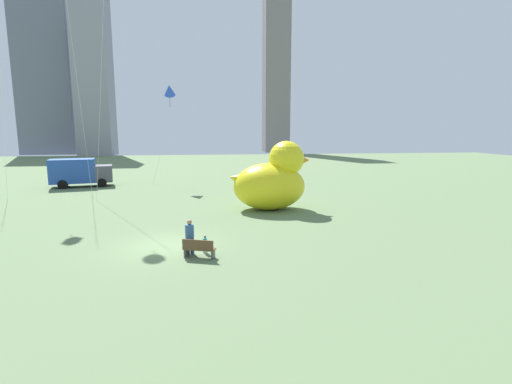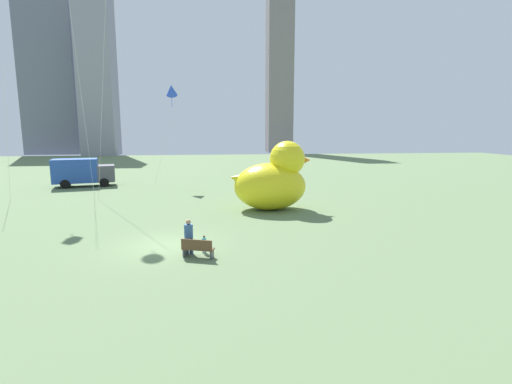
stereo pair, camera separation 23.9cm
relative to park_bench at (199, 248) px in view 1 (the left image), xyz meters
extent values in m
plane|color=#60784F|center=(-1.71, 2.12, -0.47)|extent=(140.00, 140.00, 0.00)
cube|color=brown|center=(0.02, 0.07, -0.05)|extent=(1.53, 0.91, 0.06)
cube|color=brown|center=(-0.04, -0.11, 0.21)|extent=(1.41, 0.54, 0.45)
cube|color=#47474C|center=(-0.59, 0.29, -0.27)|extent=(0.20, 0.38, 0.39)
cube|color=#47474C|center=(0.64, -0.14, -0.27)|extent=(0.20, 0.38, 0.39)
cylinder|color=#38476B|center=(-0.52, 0.62, -0.06)|extent=(0.19, 0.19, 0.82)
cylinder|color=#38476B|center=(-0.32, 0.62, -0.06)|extent=(0.19, 0.19, 0.82)
cylinder|color=#33598C|center=(-0.42, 0.62, 0.66)|extent=(0.41, 0.41, 0.62)
sphere|color=#A87C5B|center=(-0.42, 0.62, 1.09)|extent=(0.24, 0.24, 0.24)
cylinder|color=silver|center=(0.23, 0.71, -0.26)|extent=(0.10, 0.10, 0.42)
cylinder|color=silver|center=(0.34, 0.71, -0.26)|extent=(0.10, 0.10, 0.42)
cylinder|color=#4CBFC6|center=(0.29, 0.71, 0.11)|extent=(0.21, 0.21, 0.31)
sphere|color=brown|center=(0.29, 0.71, 0.33)|extent=(0.12, 0.12, 0.12)
ellipsoid|color=yellow|center=(4.93, 10.22, 1.24)|extent=(5.23, 3.87, 3.41)
sphere|color=yellow|center=(6.18, 10.22, 3.26)|extent=(2.55, 2.55, 2.55)
cone|color=orange|center=(7.32, 10.22, 3.13)|extent=(1.15, 1.15, 1.15)
cone|color=yellow|center=(2.65, 10.22, 1.81)|extent=(1.56, 1.37, 1.64)
cube|color=#264CA5|center=(-13.05, 23.64, 1.18)|extent=(4.61, 3.15, 2.40)
cube|color=#4C4C56|center=(-10.19, 24.27, 0.82)|extent=(2.10, 2.60, 1.68)
cylinder|color=black|center=(-10.39, 24.23, -0.02)|extent=(1.39, 2.54, 0.90)
cylinder|color=black|center=(-13.92, 23.45, -0.02)|extent=(1.39, 2.54, 0.90)
cube|color=slate|center=(-35.71, 80.66, 17.85)|extent=(11.99, 9.12, 36.63)
cube|color=gray|center=(-23.71, 73.35, 17.34)|extent=(7.34, 6.65, 35.62)
cube|color=gray|center=(18.29, 81.28, 20.47)|extent=(6.21, 6.37, 41.88)
cylinder|color=silver|center=(-10.26, 18.13, 8.83)|extent=(0.04, 3.53, 18.59)
cylinder|color=silver|center=(-15.16, 15.35, 4.67)|extent=(1.84, 2.74, 10.28)
cylinder|color=silver|center=(-3.94, 24.70, 4.39)|extent=(2.65, 1.68, 9.71)
cone|color=blue|center=(-3.12, 23.39, 9.24)|extent=(1.11, 1.53, 1.52)
cylinder|color=blue|center=(-3.12, 23.39, 8.34)|extent=(0.04, 0.04, 1.60)
cylinder|color=silver|center=(-7.82, 15.99, 9.20)|extent=(1.63, 1.07, 19.34)
camera|label=1|loc=(0.43, -16.92, 5.35)|focal=26.81mm
camera|label=2|loc=(0.67, -16.95, 5.35)|focal=26.81mm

